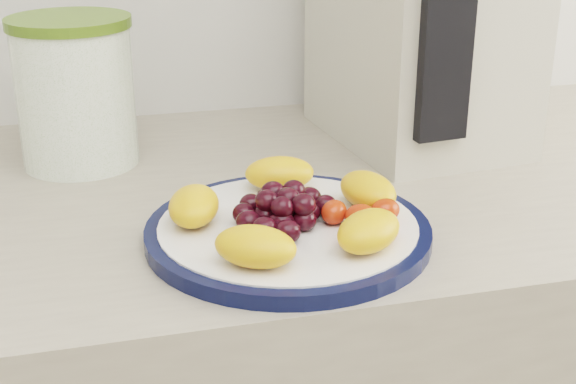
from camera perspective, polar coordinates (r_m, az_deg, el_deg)
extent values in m
cylinder|color=#0B1233|center=(0.78, 0.00, -2.88)|extent=(0.28, 0.28, 0.01)
cylinder|color=white|center=(0.78, 0.00, -2.82)|extent=(0.25, 0.25, 0.02)
cylinder|color=#44751F|center=(0.99, -14.84, 6.55)|extent=(0.16, 0.16, 0.17)
cylinder|color=#517021|center=(0.97, -15.36, 11.59)|extent=(0.16, 0.16, 0.01)
cube|color=beige|center=(1.05, 9.42, 13.04)|extent=(0.23, 0.30, 0.35)
cube|color=black|center=(0.90, 11.24, 11.73)|extent=(0.06, 0.03, 0.26)
ellipsoid|color=orange|center=(0.81, 5.71, 0.11)|extent=(0.06, 0.08, 0.04)
ellipsoid|color=orange|center=(0.85, -0.61, 1.35)|extent=(0.08, 0.06, 0.04)
ellipsoid|color=orange|center=(0.78, -6.71, -0.98)|extent=(0.07, 0.08, 0.04)
ellipsoid|color=orange|center=(0.69, -2.33, -3.89)|extent=(0.09, 0.08, 0.04)
ellipsoid|color=orange|center=(0.72, 5.76, -2.77)|extent=(0.09, 0.08, 0.04)
ellipsoid|color=black|center=(0.77, 0.00, -1.59)|extent=(0.02, 0.02, 0.02)
ellipsoid|color=black|center=(0.78, 1.56, -1.44)|extent=(0.02, 0.02, 0.02)
ellipsoid|color=black|center=(0.79, 0.42, -0.94)|extent=(0.02, 0.02, 0.02)
ellipsoid|color=black|center=(0.79, -1.12, -1.09)|extent=(0.02, 0.02, 0.02)
ellipsoid|color=black|center=(0.77, -1.58, -1.66)|extent=(0.02, 0.02, 0.02)
ellipsoid|color=black|center=(0.75, -0.45, -2.13)|extent=(0.02, 0.02, 0.02)
ellipsoid|color=black|center=(0.76, 1.16, -2.00)|extent=(0.02, 0.02, 0.02)
ellipsoid|color=black|center=(0.79, 2.68, -0.93)|extent=(0.02, 0.02, 0.02)
ellipsoid|color=black|center=(0.81, 1.54, -0.43)|extent=(0.02, 0.02, 0.02)
ellipsoid|color=black|center=(0.81, 0.02, -0.35)|extent=(0.02, 0.02, 0.02)
ellipsoid|color=black|center=(0.81, -1.49, -0.46)|extent=(0.02, 0.02, 0.02)
ellipsoid|color=black|center=(0.79, -2.66, -0.89)|extent=(0.02, 0.02, 0.02)
ellipsoid|color=black|center=(0.77, -3.16, -1.54)|extent=(0.02, 0.02, 0.02)
ellipsoid|color=black|center=(0.75, -2.82, -2.14)|extent=(0.02, 0.02, 0.02)
ellipsoid|color=black|center=(0.74, -1.68, -2.63)|extent=(0.02, 0.02, 0.02)
ellipsoid|color=black|center=(0.73, -0.03, -2.83)|extent=(0.02, 0.02, 0.02)
ellipsoid|color=black|center=(0.77, 0.00, -0.47)|extent=(0.02, 0.02, 0.02)
ellipsoid|color=black|center=(0.79, 0.40, 0.09)|extent=(0.02, 0.02, 0.02)
ellipsoid|color=black|center=(0.78, -1.07, -0.05)|extent=(0.02, 0.02, 0.02)
ellipsoid|color=black|center=(0.76, -1.51, -0.63)|extent=(0.02, 0.02, 0.02)
ellipsoid|color=black|center=(0.75, -0.42, -1.08)|extent=(0.02, 0.02, 0.02)
ellipsoid|color=black|center=(0.75, 1.11, -0.91)|extent=(0.02, 0.02, 0.02)
ellipsoid|color=red|center=(0.77, 5.16, -1.71)|extent=(0.03, 0.03, 0.02)
ellipsoid|color=red|center=(0.78, 6.92, -1.31)|extent=(0.04, 0.03, 0.02)
ellipsoid|color=red|center=(0.75, 6.67, -2.31)|extent=(0.04, 0.04, 0.02)
ellipsoid|color=red|center=(0.77, 3.30, -1.44)|extent=(0.04, 0.04, 0.02)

